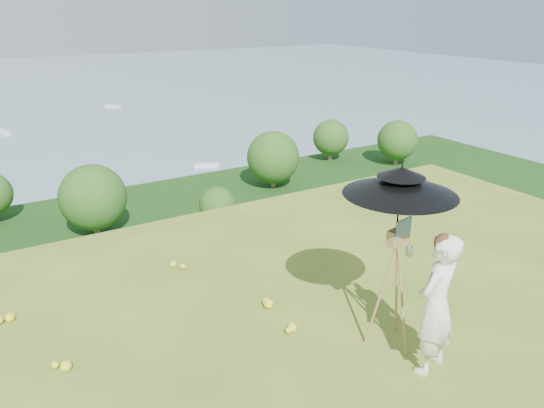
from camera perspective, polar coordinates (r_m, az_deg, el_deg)
shoreline_tier at (r=86.98m, az=-25.68°, el=-8.96°), size 170.00×28.00×8.00m
slope_trees at (r=41.88m, az=-23.29°, el=-8.08°), size 110.00×50.00×6.00m
harbor_town at (r=84.19m, az=-26.36°, el=-5.09°), size 110.00×22.00×5.00m
painter at (r=6.13m, az=17.24°, el=-10.32°), size 0.70×0.55×1.67m
field_easel at (r=6.47m, az=12.99°, el=-8.25°), size 0.73×0.73×1.66m
sun_umbrella at (r=6.07m, az=13.50°, el=0.12°), size 1.46×1.46×0.92m
painter_cap at (r=5.78m, az=18.05°, el=-3.57°), size 0.22×0.26×0.10m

